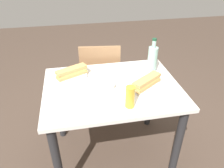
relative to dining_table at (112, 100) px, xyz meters
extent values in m
plane|color=#47382D|center=(0.00, 0.00, -0.61)|extent=(8.00, 8.00, 0.00)
cube|color=silver|center=(0.00, 0.00, 0.11)|extent=(1.01, 0.75, 0.03)
cylinder|color=#262628|center=(-0.45, -0.32, -0.25)|extent=(0.06, 0.06, 0.70)
cylinder|color=#262628|center=(0.45, -0.32, -0.25)|extent=(0.06, 0.06, 0.70)
cylinder|color=#262628|center=(-0.45, 0.32, -0.25)|extent=(0.06, 0.06, 0.70)
cylinder|color=#262628|center=(0.45, 0.32, -0.25)|extent=(0.06, 0.06, 0.70)
cube|color=#936B47|center=(0.00, 0.66, -0.16)|extent=(0.45, 0.45, 0.02)
cube|color=#936B47|center=(-0.02, 0.47, 0.05)|extent=(0.38, 0.08, 0.40)
cylinder|color=#936B47|center=(0.20, 0.81, -0.39)|extent=(0.04, 0.04, 0.44)
cylinder|color=#936B47|center=(-0.16, 0.86, -0.39)|extent=(0.04, 0.04, 0.44)
cylinder|color=#936B47|center=(0.16, 0.45, -0.39)|extent=(0.04, 0.04, 0.44)
cylinder|color=#936B47|center=(-0.20, 0.50, -0.39)|extent=(0.04, 0.04, 0.44)
cylinder|color=white|center=(0.25, -0.06, 0.14)|extent=(0.24, 0.24, 0.01)
cube|color=tan|center=(0.25, -0.06, 0.16)|extent=(0.25, 0.20, 0.02)
cube|color=#DBC66B|center=(0.25, -0.06, 0.18)|extent=(0.23, 0.18, 0.02)
cube|color=tan|center=(0.25, -0.06, 0.20)|extent=(0.25, 0.20, 0.02)
cube|color=silver|center=(0.25, 0.00, 0.15)|extent=(0.09, 0.07, 0.00)
cube|color=#59331E|center=(0.18, -0.05, 0.15)|extent=(0.07, 0.05, 0.01)
cylinder|color=white|center=(-0.29, 0.19, 0.14)|extent=(0.24, 0.24, 0.01)
cube|color=tan|center=(-0.29, 0.19, 0.16)|extent=(0.25, 0.17, 0.02)
cube|color=#DBC66B|center=(-0.29, 0.19, 0.18)|extent=(0.23, 0.16, 0.02)
cube|color=tan|center=(-0.29, 0.19, 0.20)|extent=(0.25, 0.17, 0.02)
cube|color=silver|center=(-0.28, 0.26, 0.15)|extent=(0.09, 0.07, 0.00)
cube|color=#59331E|center=(-0.35, 0.21, 0.15)|extent=(0.07, 0.05, 0.01)
cylinder|color=#99C6B7|center=(0.36, 0.15, 0.24)|extent=(0.08, 0.08, 0.22)
cylinder|color=#99C6B7|center=(0.36, 0.15, 0.38)|extent=(0.03, 0.03, 0.06)
cylinder|color=#19472D|center=(0.36, 0.15, 0.41)|extent=(0.03, 0.03, 0.02)
cylinder|color=gold|center=(0.07, -0.26, 0.20)|extent=(0.06, 0.06, 0.15)
cylinder|color=silver|center=(-0.03, -0.01, 0.14)|extent=(0.10, 0.10, 0.03)
cube|color=white|center=(-0.40, -0.09, 0.13)|extent=(0.18, 0.18, 0.00)
camera|label=1|loc=(-0.26, -1.34, 1.02)|focal=34.76mm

